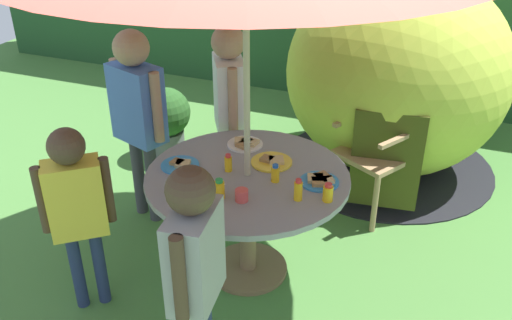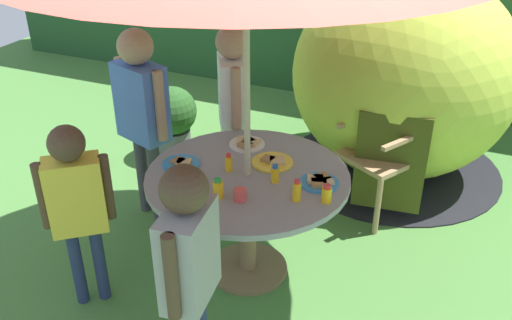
# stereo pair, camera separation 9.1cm
# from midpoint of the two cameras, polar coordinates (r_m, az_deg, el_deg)

# --- Properties ---
(ground_plane) EXTENTS (10.00, 10.00, 0.02)m
(ground_plane) POSITION_cam_midpoint_polar(r_m,az_deg,el_deg) (3.66, -1.52, -11.24)
(ground_plane) COLOR #477A38
(garden_table) EXTENTS (1.19, 1.19, 0.71)m
(garden_table) POSITION_cam_midpoint_polar(r_m,az_deg,el_deg) (3.31, -1.66, -3.51)
(garden_table) COLOR brown
(garden_table) RESTS_ON ground_plane
(wooden_chair) EXTENTS (0.63, 0.64, 0.95)m
(wooden_chair) POSITION_cam_midpoint_polar(r_m,az_deg,el_deg) (4.10, 12.46, 1.98)
(wooden_chair) COLOR tan
(wooden_chair) RESTS_ON ground_plane
(dome_tent) EXTENTS (1.97, 1.97, 1.64)m
(dome_tent) POSITION_cam_midpoint_polar(r_m,az_deg,el_deg) (4.56, 13.56, 8.46)
(dome_tent) COLOR #B2C63F
(dome_tent) RESTS_ON ground_plane
(potted_plant) EXTENTS (0.42, 0.42, 0.63)m
(potted_plant) POSITION_cam_midpoint_polar(r_m,az_deg,el_deg) (4.83, -9.67, 4.15)
(potted_plant) COLOR #595960
(potted_plant) RESTS_ON ground_plane
(child_in_white_shirt) EXTENTS (0.35, 0.40, 1.36)m
(child_in_white_shirt) POSITION_cam_midpoint_polar(r_m,az_deg,el_deg) (3.93, -3.40, 6.68)
(child_in_white_shirt) COLOR #3F3F47
(child_in_white_shirt) RESTS_ON ground_plane
(child_in_blue_shirt) EXTENTS (0.45, 0.30, 1.38)m
(child_in_blue_shirt) POSITION_cam_midpoint_polar(r_m,az_deg,el_deg) (3.81, -12.68, 5.60)
(child_in_blue_shirt) COLOR #3F3F47
(child_in_blue_shirt) RESTS_ON ground_plane
(child_in_yellow_shirt) EXTENTS (0.33, 0.31, 1.14)m
(child_in_yellow_shirt) POSITION_cam_midpoint_polar(r_m,az_deg,el_deg) (3.15, -18.69, -3.77)
(child_in_yellow_shirt) COLOR navy
(child_in_yellow_shirt) RESTS_ON ground_plane
(child_in_grey_shirt) EXTENTS (0.22, 0.42, 1.24)m
(child_in_grey_shirt) POSITION_cam_midpoint_polar(r_m,az_deg,el_deg) (2.50, -7.32, -9.79)
(child_in_grey_shirt) COLOR navy
(child_in_grey_shirt) RESTS_ON ground_plane
(snack_bowl) EXTENTS (0.15, 0.15, 0.08)m
(snack_bowl) POSITION_cam_midpoint_polar(r_m,az_deg,el_deg) (3.10, -7.74, -2.46)
(snack_bowl) COLOR white
(snack_bowl) RESTS_ON garden_table
(plate_back_edge) EXTENTS (0.22, 0.22, 0.03)m
(plate_back_edge) POSITION_cam_midpoint_polar(r_m,az_deg,el_deg) (3.17, 5.69, -2.09)
(plate_back_edge) COLOR #338CD8
(plate_back_edge) RESTS_ON garden_table
(plate_near_left) EXTENTS (0.23, 0.23, 0.03)m
(plate_near_left) POSITION_cam_midpoint_polar(r_m,az_deg,el_deg) (3.56, -1.84, 1.69)
(plate_near_left) COLOR white
(plate_near_left) RESTS_ON garden_table
(plate_far_left) EXTENTS (0.25, 0.25, 0.03)m
(plate_far_left) POSITION_cam_midpoint_polar(r_m,az_deg,el_deg) (3.35, 0.85, -0.14)
(plate_far_left) COLOR yellow
(plate_far_left) RESTS_ON garden_table
(plate_center_front) EXTENTS (0.23, 0.23, 0.03)m
(plate_center_front) POSITION_cam_midpoint_polar(r_m,az_deg,el_deg) (3.36, -8.51, -0.47)
(plate_center_front) COLOR #338CD8
(plate_center_front) RESTS_ON garden_table
(juice_bottle_near_right) EXTENTS (0.06, 0.06, 0.11)m
(juice_bottle_near_right) POSITION_cam_midpoint_polar(r_m,az_deg,el_deg) (3.00, 6.48, -3.36)
(juice_bottle_near_right) COLOR yellow
(juice_bottle_near_right) RESTS_ON garden_table
(juice_bottle_far_right) EXTENTS (0.04, 0.04, 0.11)m
(juice_bottle_far_right) POSITION_cam_midpoint_polar(r_m,az_deg,el_deg) (3.26, -3.68, -0.36)
(juice_bottle_far_right) COLOR yellow
(juice_bottle_far_right) RESTS_ON garden_table
(juice_bottle_center_back) EXTENTS (0.06, 0.06, 0.12)m
(juice_bottle_center_back) POSITION_cam_midpoint_polar(r_m,az_deg,el_deg) (3.01, -4.62, -3.00)
(juice_bottle_center_back) COLOR yellow
(juice_bottle_center_back) RESTS_ON garden_table
(juice_bottle_mid_left) EXTENTS (0.05, 0.05, 0.11)m
(juice_bottle_mid_left) POSITION_cam_midpoint_polar(r_m,az_deg,el_deg) (3.15, 1.15, -1.40)
(juice_bottle_mid_left) COLOR yellow
(juice_bottle_mid_left) RESTS_ON garden_table
(juice_bottle_mid_right) EXTENTS (0.05, 0.05, 0.13)m
(juice_bottle_mid_right) POSITION_cam_midpoint_polar(r_m,az_deg,el_deg) (2.99, 3.45, -3.10)
(juice_bottle_mid_right) COLOR yellow
(juice_bottle_mid_right) RESTS_ON garden_table
(cup_near) EXTENTS (0.07, 0.07, 0.07)m
(cup_near) POSITION_cam_midpoint_polar(r_m,az_deg,el_deg) (2.99, -2.35, -3.61)
(cup_near) COLOR #E04C47
(cup_near) RESTS_ON garden_table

